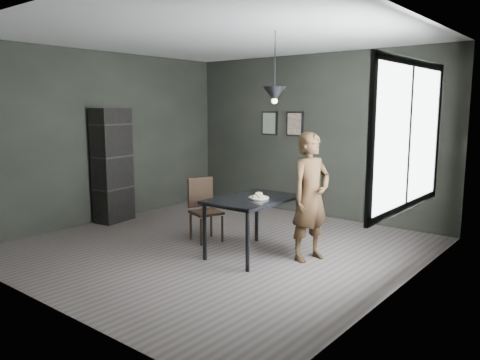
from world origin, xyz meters
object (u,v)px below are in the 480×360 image
Objects in this scene: wood_chair at (204,205)px; shelf_unit at (112,165)px; woman at (311,197)px; pendant_lamp at (275,94)px; cafe_table at (253,204)px; white_plate at (259,198)px.

wood_chair is 0.48× the size of shelf_unit.
woman is 1.67m from wood_chair.
pendant_lamp is (-0.41, -0.21, 1.25)m from woman.
wood_chair is (-0.97, 0.11, -0.16)m from cafe_table.
white_plate is at bearing 13.35° from wood_chair.
woman is 0.85× the size of shelf_unit.
white_plate is 1.31m from pendant_lamp.
woman is 1.85× the size of pendant_lamp.
white_plate is 3.02m from shelf_unit.
cafe_table is 0.13m from white_plate.
shelf_unit reaches higher than cafe_table.
pendant_lamp is at bearing 21.80° from cafe_table.
woman is (0.57, 0.31, 0.04)m from white_plate.
woman is at bearing 28.91° from white_plate.
woman is at bearing -4.20° from shelf_unit.
white_plate is at bearing 134.76° from woman.
shelf_unit is (-3.58, -0.32, 0.14)m from woman.
woman is at bearing 25.03° from cafe_table.
pendant_lamp reaches higher than woman.
cafe_table is at bearing 178.46° from white_plate.
pendant_lamp is at bearing -7.31° from shelf_unit.
woman reaches higher than wood_chair.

